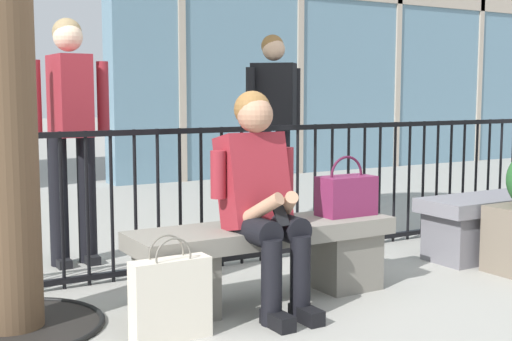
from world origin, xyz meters
TOP-DOWN VIEW (x-y plane):
  - ground_plane at (0.00, 0.00)m, footprint 60.00×60.00m
  - stone_bench at (0.00, 0.00)m, footprint 1.60×0.44m
  - seated_person_with_phone at (-0.10, -0.13)m, footprint 0.52×0.66m
  - handbag_on_bench at (0.58, -0.01)m, footprint 0.35×0.19m
  - shopping_bag at (-0.73, -0.32)m, footprint 0.39×0.12m
  - bystander_at_railing at (1.22, 1.85)m, footprint 0.55×0.42m
  - bystander_further_back at (-0.71, 1.43)m, footprint 0.55×0.38m
  - plaza_railing at (-0.00, 0.83)m, footprint 9.12×0.04m
  - stone_bench_far at (2.22, 0.08)m, footprint 1.60×0.44m

SIDE VIEW (x-z plane):
  - ground_plane at x=0.00m, z-range 0.00..0.00m
  - shopping_bag at x=-0.73m, z-range -0.05..0.47m
  - stone_bench at x=0.00m, z-range 0.05..0.50m
  - stone_bench_far at x=2.22m, z-range 0.05..0.50m
  - plaza_railing at x=0.00m, z-range 0.01..0.98m
  - handbag_on_bench at x=0.58m, z-range 0.39..0.76m
  - seated_person_with_phone at x=-0.10m, z-range 0.04..1.26m
  - bystander_at_railing at x=1.22m, z-range 0.15..1.86m
  - bystander_further_back at x=-0.71m, z-range 0.15..1.86m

